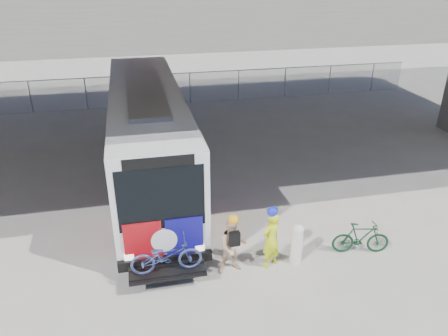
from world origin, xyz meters
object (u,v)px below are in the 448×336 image
object	(u,v)px
cyclist_hivis	(271,238)
bike_parked	(361,238)
bollard	(297,242)
bus	(148,127)
cyclist_tan	(233,245)

from	to	relation	value
cyclist_hivis	bike_parked	distance (m)	2.80
bollard	bike_parked	size ratio (longest dim) A/B	0.74
bike_parked	bus	bearing A→B (deg)	53.75
bus	cyclist_hivis	size ratio (longest dim) A/B	6.78
bus	bike_parked	bearing A→B (deg)	-48.10
bollard	bus	bearing A→B (deg)	120.20
bus	bike_parked	world-z (taller)	bus
bollard	cyclist_tan	bearing A→B (deg)	-179.87
cyclist_tan	cyclist_hivis	bearing A→B (deg)	-4.66
bus	bollard	bearing A→B (deg)	-59.80
cyclist_hivis	cyclist_tan	xyz separation A→B (m)	(-1.07, -0.00, -0.07)
bus	cyclist_tan	xyz separation A→B (m)	(1.83, -6.32, -1.26)
bus	cyclist_hivis	distance (m)	7.05
bus	bike_parked	size ratio (longest dim) A/B	7.69
cyclist_tan	bollard	bearing A→B (deg)	-4.76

